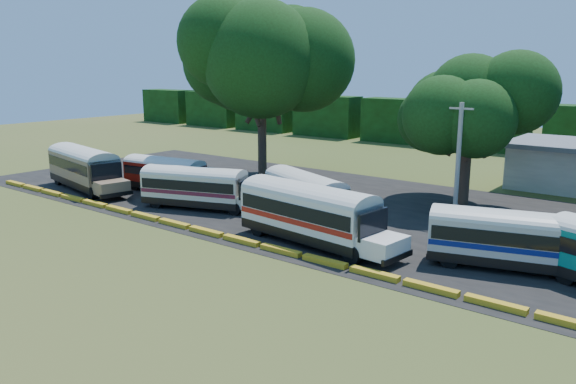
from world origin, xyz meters
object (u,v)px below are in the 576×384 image
Objects in this scene: bus_beige at (84,166)px; bus_cream_west at (197,185)px; bus_red at (166,172)px; bus_white_red at (311,211)px; tree_west at (261,54)px.

bus_beige reaches higher than bus_cream_west.
bus_cream_west is (6.13, -2.32, 0.07)m from bus_red.
bus_red is at bearing 41.13° from bus_beige.
tree_west reaches higher than bus_white_red.
bus_red is at bearing -107.02° from tree_west.
bus_red is 0.56× the size of tree_west.
bus_cream_west is 11.71m from bus_white_red.
bus_white_red is at bearing -27.46° from bus_cream_west.
bus_beige is at bearing -174.67° from bus_white_red.
tree_west is (2.78, 9.09, 9.66)m from bus_red.
bus_white_red reaches higher than bus_cream_west.
bus_beige is 1.24× the size of bus_red.
bus_white_red is (17.70, -4.08, 0.34)m from bus_red.
bus_white_red is (11.57, -1.76, 0.26)m from bus_cream_west.
bus_red is 0.82× the size of bus_white_red.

